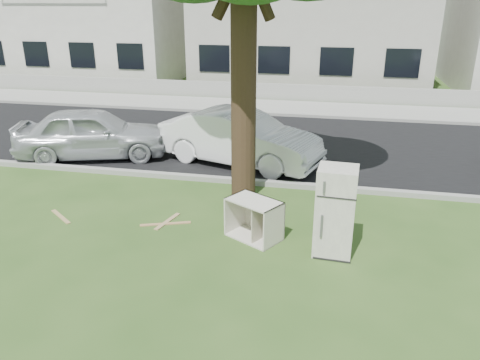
% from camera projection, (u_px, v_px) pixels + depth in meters
% --- Properties ---
extents(ground, '(120.00, 120.00, 0.00)m').
position_uv_depth(ground, '(245.00, 232.00, 8.89)').
color(ground, '#2D4E1B').
extents(road, '(120.00, 7.00, 0.01)m').
position_uv_depth(road, '(283.00, 143.00, 14.36)').
color(road, black).
rests_on(road, ground).
extents(kerb_near, '(120.00, 0.18, 0.12)m').
position_uv_depth(kerb_near, '(265.00, 185.00, 11.12)').
color(kerb_near, gray).
rests_on(kerb_near, ground).
extents(kerb_far, '(120.00, 0.18, 0.12)m').
position_uv_depth(kerb_far, '(294.00, 117.00, 17.60)').
color(kerb_far, gray).
rests_on(kerb_far, ground).
extents(sidewalk, '(120.00, 2.80, 0.01)m').
position_uv_depth(sidewalk, '(298.00, 108.00, 18.92)').
color(sidewalk, gray).
rests_on(sidewalk, ground).
extents(low_wall, '(120.00, 0.15, 0.70)m').
position_uv_depth(low_wall, '(302.00, 93.00, 20.26)').
color(low_wall, gray).
rests_on(low_wall, ground).
extents(townhouse_left, '(10.20, 8.16, 7.04)m').
position_uv_depth(townhouse_left, '(95.00, 11.00, 25.87)').
color(townhouse_left, silver).
rests_on(townhouse_left, ground).
extents(townhouse_center, '(11.22, 8.16, 7.44)m').
position_uv_depth(townhouse_center, '(313.00, 8.00, 23.51)').
color(townhouse_center, '#B7B5A7').
rests_on(townhouse_center, ground).
extents(fridge, '(0.68, 0.64, 1.57)m').
position_uv_depth(fridge, '(335.00, 212.00, 7.90)').
color(fridge, beige).
rests_on(fridge, ground).
extents(cabinet, '(1.13, 1.00, 0.75)m').
position_uv_depth(cabinet, '(254.00, 219.00, 8.56)').
color(cabinet, beige).
rests_on(cabinet, ground).
extents(plank_a, '(0.96, 0.42, 0.02)m').
position_uv_depth(plank_a, '(165.00, 224.00, 9.19)').
color(plank_a, '#AA7F52').
rests_on(plank_a, ground).
extents(plank_b, '(0.70, 0.56, 0.02)m').
position_uv_depth(plank_b, '(61.00, 217.00, 9.50)').
color(plank_b, tan).
rests_on(plank_b, ground).
extents(plank_c, '(0.28, 0.80, 0.02)m').
position_uv_depth(plank_c, '(167.00, 221.00, 9.29)').
color(plank_c, tan).
rests_on(plank_c, ground).
extents(car_center, '(4.57, 2.70, 1.42)m').
position_uv_depth(car_center, '(240.00, 138.00, 12.34)').
color(car_center, white).
rests_on(car_center, ground).
extents(car_left, '(4.40, 2.81, 1.40)m').
position_uv_depth(car_left, '(93.00, 133.00, 12.87)').
color(car_left, '#B5B8BC').
rests_on(car_left, ground).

